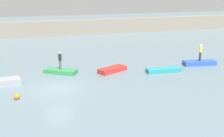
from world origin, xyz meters
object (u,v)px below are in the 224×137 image
Objects in this scene: rowboat_teal at (164,70)px; mooring_buoy at (17,96)px; person_yellow_shirt at (200,52)px; rowboat_red at (112,70)px; rowboat_blue at (199,63)px; rowboat_green at (61,71)px; rowboat_grey at (3,82)px; person_dark_shirt at (60,60)px.

rowboat_teal is 7.33× the size of mooring_buoy.
rowboat_red is at bearing 179.21° from person_yellow_shirt.
rowboat_blue is 1.92× the size of person_yellow_shirt.
mooring_buoy is (-3.96, -5.88, 0.04)m from rowboat_green.
rowboat_grey reaches higher than rowboat_blue.
rowboat_grey is 5.69m from person_dark_shirt.
rowboat_green is 0.91× the size of rowboat_teal.
person_yellow_shirt is at bearing 29.84° from rowboat_green.
rowboat_grey is 1.62× the size of person_dark_shirt.
rowboat_grey is 10.18m from rowboat_red.
rowboat_blue is at bearing -28.23° from rowboat_red.
person_dark_shirt reaches higher than rowboat_red.
person_yellow_shirt is 3.83× the size of mooring_buoy.
mooring_buoy is at bearing -89.95° from rowboat_green.
rowboat_green is 14.74m from person_yellow_shirt.
person_dark_shirt reaches higher than rowboat_blue.
rowboat_grey is 1.58× the size of person_yellow_shirt.
person_dark_shirt is (-14.65, 1.07, 1.14)m from rowboat_blue.
mooring_buoy is (-13.72, -3.41, 0.03)m from rowboat_teal.
person_dark_shirt is 3.74× the size of mooring_buoy.
person_dark_shirt reaches higher than rowboat_green.
rowboat_green is (5.15, 2.15, -0.06)m from rowboat_grey.
person_dark_shirt is at bearing 141.82° from rowboat_red.
person_yellow_shirt is 19.26m from mooring_buoy.
mooring_buoy reaches higher than rowboat_teal.
mooring_buoy is (1.19, -3.73, -0.02)m from rowboat_grey.
rowboat_teal is (4.80, -1.53, -0.02)m from rowboat_red.
person_yellow_shirt reaches higher than rowboat_grey.
rowboat_grey is 0.82× the size of rowboat_blue.
rowboat_blue is (9.69, -0.13, 0.00)m from rowboat_red.
rowboat_blue is 14.73m from person_dark_shirt.
rowboat_grey is 0.82× the size of rowboat_teal.
rowboat_green is at bearing 141.82° from rowboat_red.
rowboat_grey is 6.05× the size of mooring_buoy.
rowboat_grey is 3.91m from mooring_buoy.
rowboat_green is 14.69m from rowboat_blue.
rowboat_grey reaches higher than rowboat_red.
person_yellow_shirt is at bearing 8.22° from rowboat_blue.
rowboat_blue is at bearing -7.06° from rowboat_grey.
mooring_buoy is (-18.61, -4.80, -1.23)m from person_yellow_shirt.
person_yellow_shirt is (19.80, 1.08, 1.21)m from rowboat_grey.
person_dark_shirt is 7.18m from mooring_buoy.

